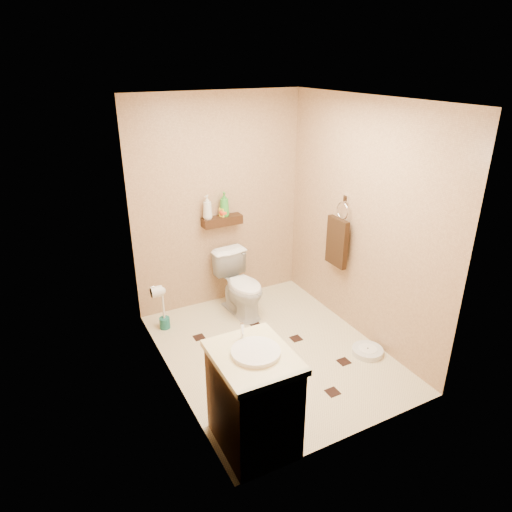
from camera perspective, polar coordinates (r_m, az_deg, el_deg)
ground at (r=4.67m, az=2.02°, el=-11.81°), size 2.50×2.50×0.00m
wall_back at (r=5.15m, az=-4.68°, el=6.56°), size 2.00×0.04×2.40m
wall_front at (r=3.17m, az=13.56°, el=-5.44°), size 2.00×0.04×2.40m
wall_left at (r=3.73m, az=-11.20°, el=-0.65°), size 0.04×2.50×2.40m
wall_right at (r=4.64m, az=13.08°, el=4.08°), size 0.04×2.50×2.40m
ceiling at (r=3.81m, az=2.57°, el=19.01°), size 2.00×2.50×0.02m
wall_shelf at (r=5.14m, az=-4.26°, el=4.41°), size 0.46×0.14×0.10m
floor_accents at (r=4.65m, az=2.73°, el=-11.91°), size 1.20×1.46×0.01m
toilet at (r=5.14m, az=-1.86°, el=-3.62°), size 0.45×0.72×0.70m
vanity at (r=3.49m, az=-0.32°, el=-17.38°), size 0.55×0.67×0.93m
bathroom_scale at (r=4.75m, az=13.76°, el=-11.46°), size 0.37×0.37×0.06m
toilet_brush at (r=5.03m, az=-11.43°, el=-7.11°), size 0.11×0.11×0.50m
towel_ring at (r=4.86m, az=10.14°, el=2.00°), size 0.12×0.30×0.76m
toilet_paper at (r=4.57m, az=-12.32°, el=-4.38°), size 0.12×0.11×0.12m
bottle_a at (r=5.02m, az=-6.10°, el=6.10°), size 0.15×0.15×0.27m
bottle_b at (r=5.10m, az=-4.13°, el=5.78°), size 0.09×0.09×0.15m
bottle_c at (r=5.11m, az=-4.04°, el=5.73°), size 0.12×0.12×0.14m
bottle_d at (r=5.09m, az=-3.99°, el=6.48°), size 0.13×0.13×0.28m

